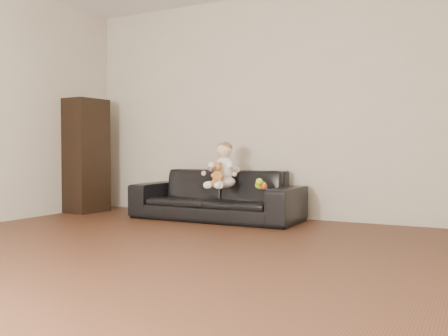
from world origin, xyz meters
The scene contains 10 objects.
floor centered at (0.00, 0.00, 0.00)m, with size 5.50×5.50×0.00m, color #4B2A1A.
wall_back centered at (0.00, 2.75, 1.30)m, with size 5.00×5.00×0.00m, color #BFB5A0.
sofa centered at (-0.51, 2.25, 0.28)m, with size 1.92×0.75×0.56m, color black.
cabinet centered at (-2.30, 2.11, 0.71)m, with size 0.36×0.49×1.43m, color black.
shelf_item centered at (-2.28, 2.11, 1.04)m, with size 0.18×0.25×0.28m, color silver.
baby centered at (-0.36, 2.14, 0.59)m, with size 0.36×0.44×0.51m.
teddy_bear centered at (-0.35, 1.99, 0.54)m, with size 0.12×0.13×0.23m.
toy_green centered at (0.08, 2.15, 0.41)m, with size 0.11×0.13×0.09m, color #B6E61B.
toy_rattle centered at (0.14, 2.10, 0.40)m, with size 0.07×0.07×0.07m, color red.
toy_blue_disc centered at (0.21, 2.13, 0.38)m, with size 0.10×0.10×0.01m, color #191DC8.
Camera 1 is at (2.16, -2.67, 0.78)m, focal length 40.00 mm.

